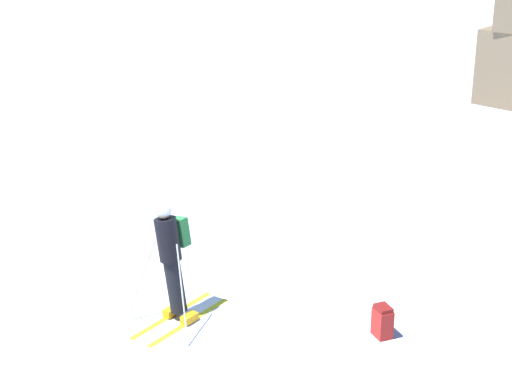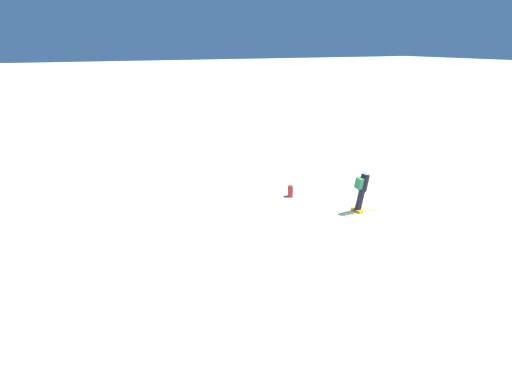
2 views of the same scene
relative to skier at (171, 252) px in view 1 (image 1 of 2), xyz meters
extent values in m
plane|color=white|center=(-0.16, -0.01, -1.08)|extent=(300.00, 300.00, 0.00)
cube|color=yellow|center=(-0.01, -0.03, -1.07)|extent=(0.25, 1.80, 0.01)
cube|color=yellow|center=(0.35, 0.00, -1.07)|extent=(0.25, 1.80, 0.01)
cube|color=orange|center=(-0.01, -0.03, -1.01)|extent=(0.16, 0.29, 0.12)
cube|color=orange|center=(0.35, 0.00, -1.01)|extent=(0.16, 0.29, 0.12)
cylinder|color=black|center=(0.08, -0.02, -0.53)|extent=(0.41, 0.29, 0.87)
cylinder|color=black|center=(-0.03, -0.03, 0.21)|extent=(0.46, 0.38, 0.70)
sphere|color=tan|center=(-0.10, -0.03, 0.66)|extent=(0.29, 0.26, 0.27)
sphere|color=silver|center=(-0.10, -0.03, 0.69)|extent=(0.34, 0.30, 0.31)
cube|color=#236633|center=(-0.06, 0.23, 0.24)|extent=(0.36, 0.21, 0.48)
cylinder|color=#B7B7BC|center=(-0.33, -0.36, -0.47)|extent=(0.21, 0.55, 1.23)
cylinder|color=#B7B7BC|center=(0.52, -0.28, -0.43)|extent=(0.68, 0.48, 1.30)
cube|color=#AD231E|center=(2.78, 1.62, -0.86)|extent=(0.37, 0.33, 0.44)
cube|color=maroon|center=(2.78, 1.62, -0.61)|extent=(0.33, 0.30, 0.06)
camera|label=1|loc=(8.74, -7.92, 5.49)|focal=60.00mm
camera|label=2|loc=(-11.50, 10.01, 5.33)|focal=28.00mm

